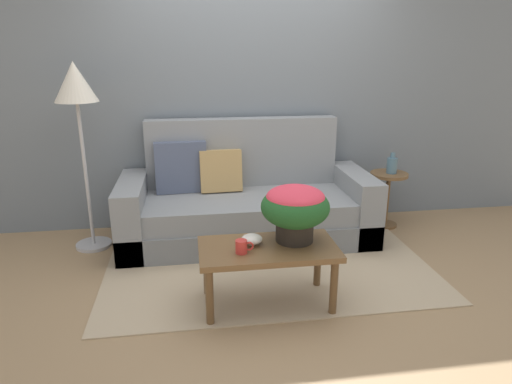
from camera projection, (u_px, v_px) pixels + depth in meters
name	position (u px, v px, depth m)	size (l,w,h in m)	color
ground_plane	(269.00, 267.00, 3.65)	(14.00, 14.00, 0.00)	#997A56
wall_back	(249.00, 86.00, 4.31)	(6.40, 0.12, 2.71)	slate
area_rug	(265.00, 259.00, 3.79)	(2.59, 1.86, 0.01)	tan
couch	(245.00, 204.00, 4.16)	(2.26, 0.90, 1.07)	slate
coffee_table	(268.00, 255.00, 3.02)	(0.93, 0.49, 0.43)	brown
side_table	(388.00, 190.00, 4.40)	(0.36, 0.36, 0.55)	brown
floor_lamp	(76.00, 96.00, 3.65)	(0.35, 0.35, 1.60)	#B2B2B7
potted_plant	(295.00, 207.00, 3.03)	(0.47, 0.47, 0.39)	black
coffee_mug	(242.00, 247.00, 2.89)	(0.12, 0.08, 0.09)	red
snack_bowl	(252.00, 239.00, 3.02)	(0.14, 0.14, 0.07)	silver
table_vase	(392.00, 165.00, 4.32)	(0.10, 0.10, 0.20)	slate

